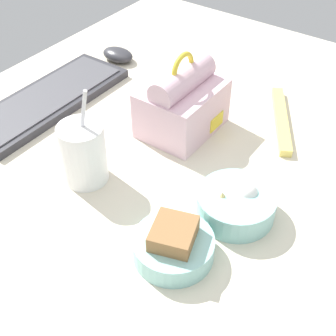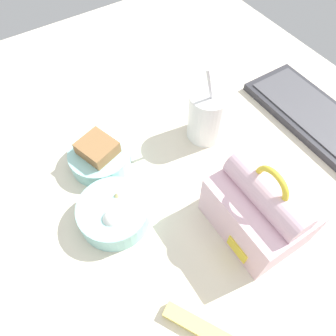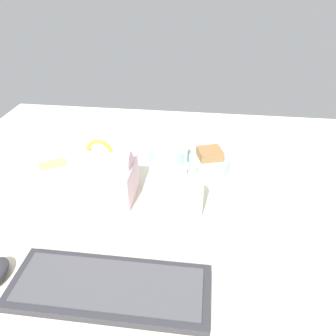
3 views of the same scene
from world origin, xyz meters
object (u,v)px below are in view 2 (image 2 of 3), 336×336
(soup_cup, at_px, (207,115))
(keyboard, at_px, (324,124))
(bento_bowl_snacks, at_px, (114,212))
(bento_bowl_sandwich, at_px, (100,156))
(lunch_bag, at_px, (260,209))

(soup_cup, bearing_deg, keyboard, 61.34)
(soup_cup, xyz_separation_m, bento_bowl_snacks, (0.08, -0.27, -0.04))
(keyboard, bearing_deg, soup_cup, -118.66)
(bento_bowl_sandwich, distance_m, bento_bowl_snacks, 0.14)
(bento_bowl_sandwich, bearing_deg, lunch_bag, 32.06)
(keyboard, height_order, bento_bowl_snacks, bento_bowl_snacks)
(bento_bowl_snacks, bearing_deg, soup_cup, 106.38)
(keyboard, distance_m, bento_bowl_sandwich, 0.51)
(lunch_bag, bearing_deg, keyboard, 108.05)
(lunch_bag, distance_m, bento_bowl_snacks, 0.26)
(keyboard, relative_size, bento_bowl_sandwich, 3.08)
(keyboard, bearing_deg, bento_bowl_snacks, -95.91)
(soup_cup, relative_size, bento_bowl_snacks, 1.45)
(lunch_bag, bearing_deg, bento_bowl_snacks, -125.29)
(lunch_bag, bearing_deg, soup_cup, 166.02)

